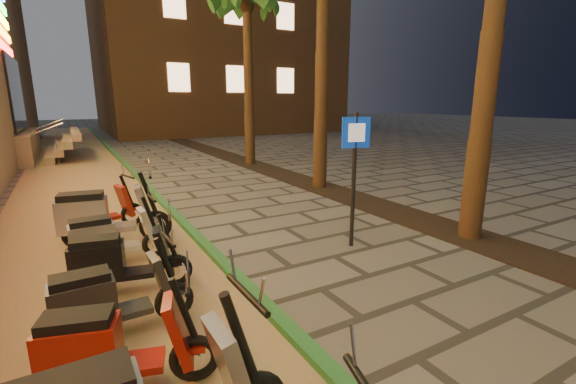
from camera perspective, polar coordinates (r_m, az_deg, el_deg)
ground at (r=4.38m, az=18.55°, el=-22.31°), size 120.00×120.00×0.00m
parking_strip at (r=12.52m, az=-28.26°, el=0.22°), size 3.40×60.00×0.01m
green_curb at (r=12.65m, az=-20.61°, el=1.30°), size 0.18×60.00×0.10m
planting_strip at (r=9.99m, az=11.16°, el=-1.37°), size 1.20×40.00×0.02m
palm_d at (r=16.01m, az=-6.12°, el=25.68°), size 2.97×3.02×7.16m
pedestrian_sign at (r=6.59m, az=9.84°, el=4.41°), size 0.51×0.13×2.32m
scooter_5 at (r=3.85m, az=-24.96°, el=-20.21°), size 1.46×0.76×1.04m
scooter_6 at (r=4.65m, az=-25.21°, el=-14.21°), size 1.47×0.52×1.04m
scooter_7 at (r=5.57m, az=-23.99°, el=-9.39°), size 1.51×0.69×1.06m
scooter_8 at (r=6.56m, az=-25.04°, el=-6.19°), size 1.47×0.52×1.04m
scooter_9 at (r=7.41m, az=-25.94°, el=-3.21°), size 1.85×0.79×1.30m
scooter_10 at (r=8.22m, az=-26.82°, el=-2.45°), size 1.52×0.78×1.08m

